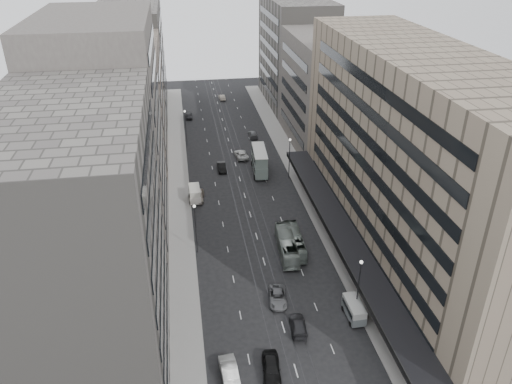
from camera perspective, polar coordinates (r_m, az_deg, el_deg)
ground at (r=68.87m, az=2.08°, el=-11.80°), size 220.00×220.00×0.00m
sidewalk_right at (r=102.14m, az=4.72°, el=2.39°), size 4.00×125.00×0.15m
sidewalk_left at (r=99.58m, az=-8.84°, el=1.43°), size 4.00×125.00×0.15m
department_store at (r=73.92m, az=17.65°, el=3.42°), size 19.20×60.00×30.00m
building_right_mid at (r=113.35m, az=8.01°, el=11.30°), size 15.00×28.00×24.00m
building_right_far at (r=140.90m, az=4.55°, el=15.60°), size 15.00×32.00×28.00m
building_left_a at (r=53.68m, az=-19.18°, el=-6.56°), size 15.00×28.00×30.00m
building_left_b at (r=76.58m, az=-16.61°, el=6.11°), size 15.00×26.00×34.00m
building_left_c at (r=103.36m, az=-14.78°, el=9.30°), size 15.00×28.00×25.00m
building_left_d at (r=134.67m, az=-13.84°, el=14.33°), size 15.00×38.00×28.00m
lamp_right_near at (r=64.20m, az=11.70°, el=-9.95°), size 0.44×0.44×8.32m
lamp_right_far at (r=97.30m, az=3.85°, el=4.40°), size 0.44×0.44×8.32m
lamp_left_near at (r=74.74m, az=-6.94°, el=-3.56°), size 0.44×0.44×8.32m
lamp_left_far at (r=113.68m, az=-8.06°, el=7.74°), size 0.44×0.44×8.32m
bus_near at (r=77.31m, az=4.40°, el=-5.64°), size 2.71×9.69×2.67m
bus_far at (r=76.27m, az=3.55°, el=-6.04°), size 3.07×10.42×2.87m
double_decker at (r=100.34m, az=0.41°, el=3.63°), size 3.28×9.14×4.91m
vw_microbus at (r=66.00m, az=11.15°, el=-13.02°), size 2.05×4.41×2.37m
panel_van at (r=90.87m, az=-7.02°, el=-0.16°), size 2.19×4.32×2.70m
sedan_0 at (r=58.72m, az=1.76°, el=-19.42°), size 2.48×5.11×1.68m
sedan_1 at (r=58.23m, az=-3.02°, el=-19.99°), size 2.14×5.18×1.67m
sedan_2 at (r=67.67m, az=2.49°, el=-11.90°), size 2.87×5.19×1.37m
sedan_3 at (r=63.85m, az=4.84°, el=-14.91°), size 2.41×4.93×1.38m
sedan_4 at (r=91.38m, az=-6.57°, el=-0.46°), size 2.46×4.90×1.60m
sedan_5 at (r=102.23m, az=-3.95°, el=2.87°), size 1.69×4.64×1.52m
sedan_6 at (r=107.90m, az=-1.70°, el=4.32°), size 2.85×5.50×1.48m
sedan_7 at (r=118.98m, az=-0.39°, el=6.62°), size 2.01×4.75×1.37m
sedan_8 at (r=132.38m, az=-7.67°, el=8.62°), size 1.70×4.07×1.38m
sedan_9 at (r=146.87m, az=-3.92°, el=10.76°), size 1.80×4.32×1.39m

